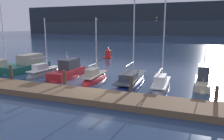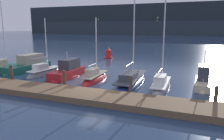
{
  "view_description": "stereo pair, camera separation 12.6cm",
  "coord_description": "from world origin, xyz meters",
  "px_view_note": "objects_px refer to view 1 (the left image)",
  "views": [
    {
      "loc": [
        7.4,
        -15.63,
        5.34
      ],
      "look_at": [
        0.0,
        3.8,
        1.2
      ],
      "focal_mm": 35.0,
      "sensor_mm": 36.0,
      "label": 1
    },
    {
      "loc": [
        7.51,
        -15.59,
        5.34
      ],
      "look_at": [
        0.0,
        3.8,
        1.2
      ],
      "focal_mm": 35.0,
      "sensor_mm": 36.0,
      "label": 2
    }
  ],
  "objects_px": {
    "motorboat_berth_2": "(27,68)",
    "motorboat_berth_8": "(203,83)",
    "sailboat_berth_6": "(131,82)",
    "channel_buoy": "(108,54)",
    "sailboat_berth_7": "(161,86)",
    "motorboat_berth_4": "(67,74)",
    "sailboat_berth_1": "(2,70)",
    "sailboat_berth_3": "(45,74)",
    "sailboat_berth_5": "(95,80)"
  },
  "relations": [
    {
      "from": "motorboat_berth_2",
      "to": "motorboat_berth_8",
      "type": "relative_size",
      "value": 1.43
    },
    {
      "from": "sailboat_berth_6",
      "to": "channel_buoy",
      "type": "relative_size",
      "value": 6.41
    },
    {
      "from": "sailboat_berth_7",
      "to": "channel_buoy",
      "type": "height_order",
      "value": "sailboat_berth_7"
    },
    {
      "from": "motorboat_berth_4",
      "to": "sailboat_berth_6",
      "type": "distance_m",
      "value": 7.1
    },
    {
      "from": "channel_buoy",
      "to": "sailboat_berth_7",
      "type": "bearing_deg",
      "value": -53.93
    },
    {
      "from": "sailboat_berth_1",
      "to": "motorboat_berth_2",
      "type": "xyz_separation_m",
      "value": [
        3.01,
        0.99,
        0.21
      ]
    },
    {
      "from": "sailboat_berth_3",
      "to": "sailboat_berth_5",
      "type": "height_order",
      "value": "sailboat_berth_3"
    },
    {
      "from": "sailboat_berth_5",
      "to": "channel_buoy",
      "type": "distance_m",
      "value": 16.39
    },
    {
      "from": "motorboat_berth_2",
      "to": "sailboat_berth_6",
      "type": "relative_size",
      "value": 0.55
    },
    {
      "from": "motorboat_berth_4",
      "to": "channel_buoy",
      "type": "xyz_separation_m",
      "value": [
        -1.43,
        15.2,
        0.37
      ]
    },
    {
      "from": "sailboat_berth_5",
      "to": "motorboat_berth_8",
      "type": "distance_m",
      "value": 10.16
    },
    {
      "from": "motorboat_berth_2",
      "to": "motorboat_berth_4",
      "type": "distance_m",
      "value": 6.55
    },
    {
      "from": "motorboat_berth_2",
      "to": "sailboat_berth_6",
      "type": "xyz_separation_m",
      "value": [
        13.55,
        -1.15,
        -0.19
      ]
    },
    {
      "from": "sailboat_berth_6",
      "to": "sailboat_berth_7",
      "type": "bearing_deg",
      "value": -9.51
    },
    {
      "from": "channel_buoy",
      "to": "motorboat_berth_2",
      "type": "bearing_deg",
      "value": -109.64
    },
    {
      "from": "sailboat_berth_3",
      "to": "motorboat_berth_8",
      "type": "bearing_deg",
      "value": 3.48
    },
    {
      "from": "motorboat_berth_4",
      "to": "sailboat_berth_5",
      "type": "xyz_separation_m",
      "value": [
        3.45,
        -0.44,
        -0.21
      ]
    },
    {
      "from": "sailboat_berth_3",
      "to": "sailboat_berth_6",
      "type": "distance_m",
      "value": 10.18
    },
    {
      "from": "motorboat_berth_4",
      "to": "sailboat_berth_6",
      "type": "height_order",
      "value": "sailboat_berth_6"
    },
    {
      "from": "motorboat_berth_4",
      "to": "sailboat_berth_6",
      "type": "relative_size",
      "value": 0.44
    },
    {
      "from": "motorboat_berth_4",
      "to": "sailboat_berth_5",
      "type": "relative_size",
      "value": 0.79
    },
    {
      "from": "motorboat_berth_2",
      "to": "sailboat_berth_5",
      "type": "height_order",
      "value": "sailboat_berth_5"
    },
    {
      "from": "sailboat_berth_1",
      "to": "sailboat_berth_3",
      "type": "height_order",
      "value": "sailboat_berth_1"
    },
    {
      "from": "motorboat_berth_8",
      "to": "channel_buoy",
      "type": "relative_size",
      "value": 2.48
    },
    {
      "from": "sailboat_berth_7",
      "to": "sailboat_berth_3",
      "type": "bearing_deg",
      "value": 177.36
    },
    {
      "from": "sailboat_berth_1",
      "to": "sailboat_berth_6",
      "type": "bearing_deg",
      "value": -0.55
    },
    {
      "from": "sailboat_berth_3",
      "to": "sailboat_berth_7",
      "type": "relative_size",
      "value": 0.85
    },
    {
      "from": "sailboat_berth_6",
      "to": "sailboat_berth_5",
      "type": "bearing_deg",
      "value": -173.21
    },
    {
      "from": "sailboat_berth_1",
      "to": "motorboat_berth_8",
      "type": "xyz_separation_m",
      "value": [
        22.93,
        0.96,
        0.19
      ]
    },
    {
      "from": "sailboat_berth_6",
      "to": "motorboat_berth_4",
      "type": "bearing_deg",
      "value": 179.98
    },
    {
      "from": "motorboat_berth_8",
      "to": "motorboat_berth_4",
      "type": "bearing_deg",
      "value": -175.24
    },
    {
      "from": "motorboat_berth_8",
      "to": "motorboat_berth_2",
      "type": "bearing_deg",
      "value": 179.93
    },
    {
      "from": "sailboat_berth_3",
      "to": "motorboat_berth_8",
      "type": "height_order",
      "value": "sailboat_berth_3"
    },
    {
      "from": "sailboat_berth_5",
      "to": "sailboat_berth_6",
      "type": "bearing_deg",
      "value": 6.79
    },
    {
      "from": "sailboat_berth_6",
      "to": "sailboat_berth_7",
      "type": "height_order",
      "value": "sailboat_berth_6"
    },
    {
      "from": "sailboat_berth_1",
      "to": "sailboat_berth_6",
      "type": "height_order",
      "value": "sailboat_berth_6"
    },
    {
      "from": "sailboat_berth_1",
      "to": "sailboat_berth_7",
      "type": "xyz_separation_m",
      "value": [
        19.45,
        -0.65,
        0.02
      ]
    },
    {
      "from": "sailboat_berth_1",
      "to": "sailboat_berth_6",
      "type": "relative_size",
      "value": 0.92
    },
    {
      "from": "sailboat_berth_6",
      "to": "sailboat_berth_7",
      "type": "xyz_separation_m",
      "value": [
        2.9,
        -0.49,
        -0.0
      ]
    },
    {
      "from": "motorboat_berth_4",
      "to": "channel_buoy",
      "type": "bearing_deg",
      "value": 95.37
    },
    {
      "from": "sailboat_berth_7",
      "to": "channel_buoy",
      "type": "xyz_separation_m",
      "value": [
        -11.43,
        15.69,
        0.56
      ]
    },
    {
      "from": "motorboat_berth_8",
      "to": "sailboat_berth_5",
      "type": "bearing_deg",
      "value": -171.17
    },
    {
      "from": "sailboat_berth_3",
      "to": "sailboat_berth_6",
      "type": "relative_size",
      "value": 0.57
    },
    {
      "from": "sailboat_berth_5",
      "to": "motorboat_berth_8",
      "type": "bearing_deg",
      "value": 8.83
    },
    {
      "from": "motorboat_berth_2",
      "to": "channel_buoy",
      "type": "height_order",
      "value": "motorboat_berth_2"
    },
    {
      "from": "sailboat_berth_3",
      "to": "sailboat_berth_5",
      "type": "distance_m",
      "value": 6.55
    },
    {
      "from": "sailboat_berth_5",
      "to": "sailboat_berth_3",
      "type": "bearing_deg",
      "value": 175.16
    },
    {
      "from": "sailboat_berth_5",
      "to": "channel_buoy",
      "type": "bearing_deg",
      "value": 107.32
    },
    {
      "from": "sailboat_berth_3",
      "to": "channel_buoy",
      "type": "relative_size",
      "value": 3.65
    },
    {
      "from": "sailboat_berth_6",
      "to": "channel_buoy",
      "type": "xyz_separation_m",
      "value": [
        -8.53,
        15.21,
        0.56
      ]
    }
  ]
}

